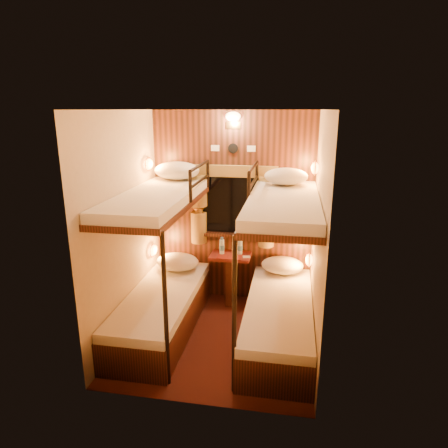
% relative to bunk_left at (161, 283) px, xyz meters
% --- Properties ---
extents(floor, '(2.10, 2.10, 0.00)m').
position_rel_bunk_left_xyz_m(floor, '(0.65, -0.07, -0.56)').
color(floor, '#380F0F').
rests_on(floor, ground).
extents(ceiling, '(2.10, 2.10, 0.00)m').
position_rel_bunk_left_xyz_m(ceiling, '(0.65, -0.07, 1.84)').
color(ceiling, silver).
rests_on(ceiling, wall_back).
extents(wall_back, '(2.40, 0.00, 2.40)m').
position_rel_bunk_left_xyz_m(wall_back, '(0.65, 0.98, 0.64)').
color(wall_back, '#C6B293').
rests_on(wall_back, floor).
extents(wall_front, '(2.40, 0.00, 2.40)m').
position_rel_bunk_left_xyz_m(wall_front, '(0.65, -1.12, 0.64)').
color(wall_front, '#C6B293').
rests_on(wall_front, floor).
extents(wall_left, '(0.00, 2.40, 2.40)m').
position_rel_bunk_left_xyz_m(wall_left, '(-0.35, -0.07, 0.64)').
color(wall_left, '#C6B293').
rests_on(wall_left, floor).
extents(wall_right, '(0.00, 2.40, 2.40)m').
position_rel_bunk_left_xyz_m(wall_right, '(1.65, -0.07, 0.64)').
color(wall_right, '#C6B293').
rests_on(wall_right, floor).
extents(back_panel, '(2.00, 0.03, 2.40)m').
position_rel_bunk_left_xyz_m(back_panel, '(0.65, 0.97, 0.64)').
color(back_panel, black).
rests_on(back_panel, floor).
extents(bunk_left, '(0.72, 1.90, 1.82)m').
position_rel_bunk_left_xyz_m(bunk_left, '(0.00, 0.00, 0.00)').
color(bunk_left, black).
rests_on(bunk_left, floor).
extents(bunk_right, '(0.72, 1.90, 1.82)m').
position_rel_bunk_left_xyz_m(bunk_right, '(1.30, 0.00, 0.00)').
color(bunk_right, black).
rests_on(bunk_right, floor).
extents(window, '(1.00, 0.12, 0.79)m').
position_rel_bunk_left_xyz_m(window, '(0.65, 0.94, 0.62)').
color(window, black).
rests_on(window, back_panel).
extents(curtains, '(1.10, 0.22, 1.00)m').
position_rel_bunk_left_xyz_m(curtains, '(0.65, 0.90, 0.71)').
color(curtains, brown).
rests_on(curtains, back_panel).
extents(back_fixtures, '(0.54, 0.09, 0.48)m').
position_rel_bunk_left_xyz_m(back_fixtures, '(0.65, 0.93, 1.69)').
color(back_fixtures, black).
rests_on(back_fixtures, back_panel).
extents(reading_lamps, '(2.00, 0.20, 1.25)m').
position_rel_bunk_left_xyz_m(reading_lamps, '(0.65, 0.63, 0.68)').
color(reading_lamps, orange).
rests_on(reading_lamps, wall_left).
extents(table, '(0.50, 0.34, 0.66)m').
position_rel_bunk_left_xyz_m(table, '(0.65, 0.78, -0.14)').
color(table, maroon).
rests_on(table, floor).
extents(bottle_left, '(0.06, 0.06, 0.22)m').
position_rel_bunk_left_xyz_m(bottle_left, '(0.54, 0.79, 0.19)').
color(bottle_left, '#99BFE5').
rests_on(bottle_left, table).
extents(bottle_right, '(0.06, 0.06, 0.22)m').
position_rel_bunk_left_xyz_m(bottle_right, '(0.76, 0.81, 0.18)').
color(bottle_right, '#99BFE5').
rests_on(bottle_right, table).
extents(sachet_a, '(0.10, 0.08, 0.01)m').
position_rel_bunk_left_xyz_m(sachet_a, '(0.86, 0.72, 0.09)').
color(sachet_a, silver).
rests_on(sachet_a, table).
extents(sachet_b, '(0.08, 0.08, 0.00)m').
position_rel_bunk_left_xyz_m(sachet_b, '(0.70, 0.82, 0.09)').
color(sachet_b, silver).
rests_on(sachet_b, table).
extents(pillow_lower_left, '(0.54, 0.38, 0.21)m').
position_rel_bunk_left_xyz_m(pillow_lower_left, '(-0.00, 0.64, 0.00)').
color(pillow_lower_left, silver).
rests_on(pillow_lower_left, bunk_left).
extents(pillow_lower_right, '(0.52, 0.37, 0.20)m').
position_rel_bunk_left_xyz_m(pillow_lower_right, '(1.30, 0.77, -0.00)').
color(pillow_lower_right, silver).
rests_on(pillow_lower_right, bunk_right).
extents(pillow_upper_left, '(0.55, 0.39, 0.21)m').
position_rel_bunk_left_xyz_m(pillow_upper_left, '(-0.00, 0.74, 1.14)').
color(pillow_upper_left, silver).
rests_on(pillow_upper_left, bunk_left).
extents(pillow_upper_right, '(0.48, 0.35, 0.19)m').
position_rel_bunk_left_xyz_m(pillow_upper_right, '(1.30, 0.62, 1.12)').
color(pillow_upper_right, silver).
rests_on(pillow_upper_right, bunk_right).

